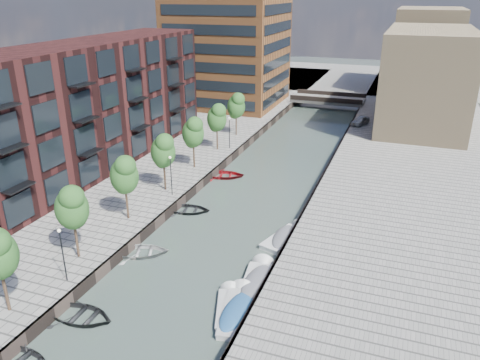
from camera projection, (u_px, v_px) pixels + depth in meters
The scene contains 29 objects.
water at pixel (282, 162), 59.27m from camera, with size 300.00×300.00×0.00m, color #38473F.
quay_left at pixel (52, 131), 70.51m from camera, with size 60.00×140.00×1.00m, color gray.
quay_right at pixel (416, 174), 54.00m from camera, with size 20.00×140.00×1.00m, color gray.
quay_wall_left at pixel (237, 153), 61.02m from camera, with size 0.25×140.00×1.00m, color #332823.
quay_wall_right at pixel (331, 164), 57.14m from camera, with size 0.25×140.00×1.00m, color #332823.
far_closure at pixel (349, 79), 111.27m from camera, with size 80.00×40.00×1.00m, color gray.
apartment_block at pixel (94, 104), 53.90m from camera, with size 8.00×38.00×14.00m, color black.
tower at pixel (228, 16), 80.37m from camera, with size 18.00×18.00×30.00m, color brown.
tan_block_near at pixel (426, 77), 70.31m from camera, with size 12.00×25.00×14.00m, color #9B835F.
tan_block_far at pixel (426, 51), 92.55m from camera, with size 12.00×20.00×16.00m, color #9B835F.
bridge at pixel (328, 99), 86.58m from camera, with size 13.00×6.00×1.30m.
tree_1 at pixel (72, 206), 34.74m from camera, with size 2.50×2.50×5.95m.
tree_2 at pixel (124, 174), 40.83m from camera, with size 2.50×2.50×5.95m.
tree_3 at pixel (163, 150), 46.91m from camera, with size 2.50×2.50×5.95m.
tree_4 at pixel (193, 131), 53.00m from camera, with size 2.50×2.50×5.95m.
tree_5 at pixel (217, 117), 59.09m from camera, with size 2.50×2.50×5.95m.
tree_6 at pixel (236, 105), 65.18m from camera, with size 2.50×2.50×5.95m.
lamp_0 at pixel (62, 250), 32.39m from camera, with size 0.24×0.24×4.12m.
lamp_1 at pixel (171, 171), 46.31m from camera, with size 0.24×0.24×4.12m.
lamp_2 at pixel (229, 129), 60.23m from camera, with size 0.24×0.24×4.12m.
sloop_1 at pixel (81, 319), 30.98m from camera, with size 3.33×4.67×0.97m, color black.
sloop_2 at pixel (224, 177), 54.41m from camera, with size 3.43×4.80×0.99m, color maroon.
sloop_3 at pixel (141, 254), 38.49m from camera, with size 3.27×4.58×0.95m, color #AFAFAD.
sloop_4 at pixel (188, 212), 45.93m from camera, with size 3.15×4.41×0.91m, color black.
motorboat_1 at pixel (258, 281), 34.60m from camera, with size 2.68×5.89×1.90m.
motorboat_2 at pixel (229, 305), 32.14m from camera, with size 2.90×4.79×1.51m.
motorboat_3 at pixel (238, 309), 31.55m from camera, with size 2.92×5.71×1.82m.
motorboat_4 at pixel (286, 237), 40.82m from camera, with size 3.25×5.55×1.75m.
car at pixel (360, 121), 71.51m from camera, with size 1.56×3.88×1.32m, color #AFB1B4.
Camera 1 is at (14.05, -14.23, 20.22)m, focal length 35.00 mm.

